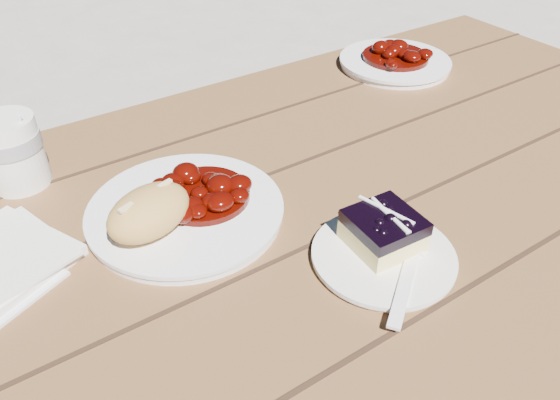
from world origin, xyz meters
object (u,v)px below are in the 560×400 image
bread_roll (149,212)px  dessert_plate (383,257)px  picnic_table (178,343)px  main_plate (186,212)px  blueberry_cake (384,230)px  coffee_cup (12,152)px  second_plate (395,63)px

bread_roll → dessert_plate: 0.29m
picnic_table → dessert_plate: dessert_plate is taller
main_plate → dessert_plate: (0.16, -0.21, -0.00)m
dessert_plate → picnic_table: bearing=145.9°
main_plate → blueberry_cake: blueberry_cake is taller
coffee_cup → second_plate: size_ratio=0.47×
main_plate → coffee_cup: coffee_cup is taller
blueberry_cake → coffee_cup: (-0.33, 0.40, 0.02)m
main_plate → coffee_cup: bearing=128.4°
coffee_cup → picnic_table: bearing=-68.8°
blueberry_cake → second_plate: bearing=48.6°
picnic_table → blueberry_cake: 0.33m
main_plate → coffee_cup: size_ratio=2.46×
blueberry_cake → picnic_table: bearing=153.3°
main_plate → bread_roll: 0.07m
bread_roll → blueberry_cake: bread_roll is taller
coffee_cup → second_plate: coffee_cup is taller
dessert_plate → second_plate: 0.58m
coffee_cup → second_plate: 0.74m
dessert_plate → coffee_cup: size_ratio=1.63×
picnic_table → dessert_plate: (0.22, -0.15, 0.17)m
coffee_cup → bread_roll: bearing=-64.4°
dessert_plate → blueberry_cake: (0.01, 0.02, 0.03)m
blueberry_cake → dessert_plate: bearing=-120.1°
bread_roll → blueberry_cake: bearing=-37.4°
second_plate → blueberry_cake: bearing=-134.9°
main_plate → second_plate: bearing=19.9°
picnic_table → bread_roll: bread_roll is taller
blueberry_cake → coffee_cup: coffee_cup is taller
main_plate → second_plate: size_ratio=1.16×
bread_roll → second_plate: 0.67m
picnic_table → main_plate: 0.19m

